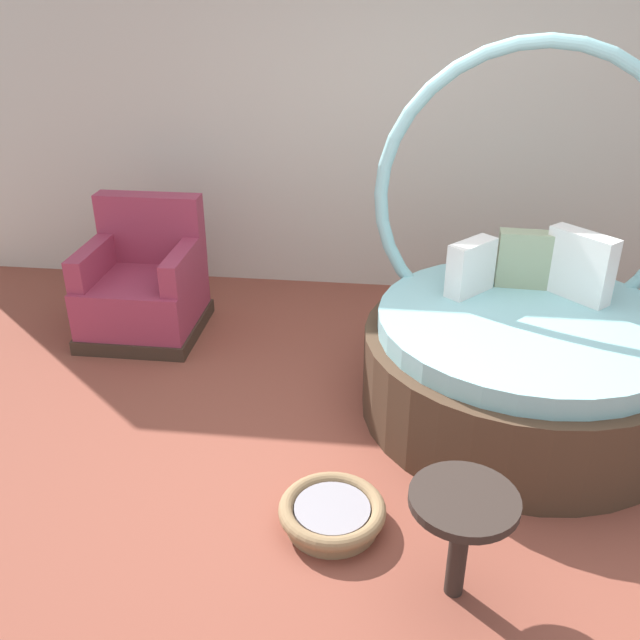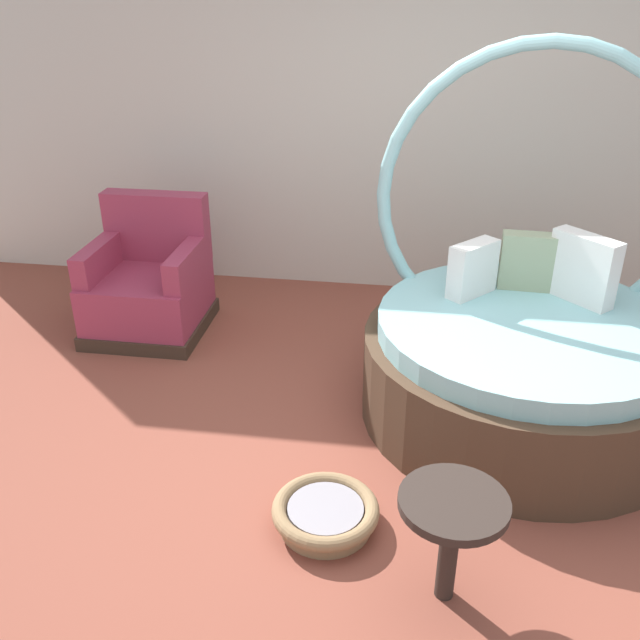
% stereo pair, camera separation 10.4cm
% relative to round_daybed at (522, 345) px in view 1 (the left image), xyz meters
% --- Properties ---
extents(ground_plane, '(8.00, 8.00, 0.02)m').
position_rel_round_daybed_xyz_m(ground_plane, '(-0.76, -0.72, -0.42)').
color(ground_plane, brown).
extents(back_wall, '(8.00, 0.12, 3.10)m').
position_rel_round_daybed_xyz_m(back_wall, '(-0.76, 1.75, 1.14)').
color(back_wall, beige).
rests_on(back_wall, ground_plane).
extents(round_daybed, '(1.83, 1.83, 2.06)m').
position_rel_round_daybed_xyz_m(round_daybed, '(0.00, 0.00, 0.00)').
color(round_daybed, '#473323').
rests_on(round_daybed, ground_plane).
extents(red_armchair, '(0.80, 0.80, 0.94)m').
position_rel_round_daybed_xyz_m(red_armchair, '(-2.54, 0.69, -0.08)').
color(red_armchair, '#38281E').
rests_on(red_armchair, ground_plane).
extents(pet_basket, '(0.51, 0.51, 0.13)m').
position_rel_round_daybed_xyz_m(pet_basket, '(-0.99, -1.15, -0.34)').
color(pet_basket, '#8E704C').
rests_on(pet_basket, ground_plane).
extents(side_table, '(0.44, 0.44, 0.52)m').
position_rel_round_daybed_xyz_m(side_table, '(-0.44, -1.47, 0.01)').
color(side_table, '#2D231E').
rests_on(side_table, ground_plane).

